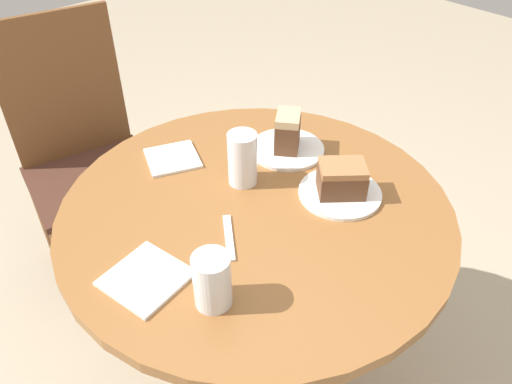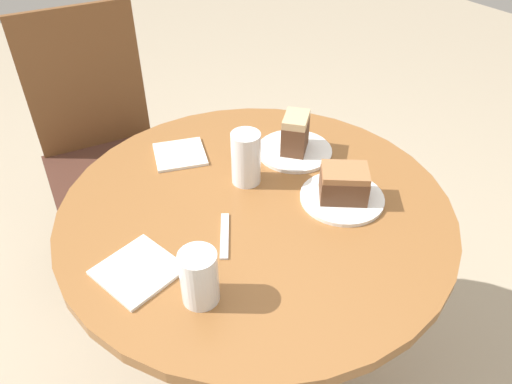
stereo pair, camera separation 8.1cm
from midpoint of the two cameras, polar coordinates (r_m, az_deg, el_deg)
name	(u,v)px [view 1 (the left image)]	position (r m, az deg, el deg)	size (l,w,h in m)	color
ground_plane	(256,380)	(1.80, -1.37, -20.74)	(8.00, 8.00, 0.00)	tan
table	(256,268)	(1.35, -1.73, -8.70)	(0.94, 0.94, 0.77)	brown
chair	(84,152)	(1.98, -20.17, 4.28)	(0.51, 0.48, 0.99)	brown
plate_near	(340,193)	(1.24, 7.73, -0.16)	(0.20, 0.20, 0.01)	white
plate_far	(287,149)	(1.38, 1.88, 4.90)	(0.21, 0.21, 0.01)	white
cake_slice_near	(342,179)	(1.21, 7.91, 1.48)	(0.14, 0.14, 0.08)	brown
cake_slice_far	(288,131)	(1.35, 1.93, 6.90)	(0.11, 0.11, 0.10)	brown
glass_lemonade	(243,161)	(1.24, -3.42, 3.51)	(0.07, 0.07, 0.14)	beige
glass_water	(212,283)	(0.96, -7.44, -10.38)	(0.07, 0.07, 0.12)	silver
napkin_stack	(146,278)	(1.06, -14.65, -9.57)	(0.18, 0.18, 0.01)	silver
fork	(327,165)	(1.33, 6.36, 3.08)	(0.10, 0.13, 0.00)	silver
spoon	(229,237)	(1.11, -5.20, -5.24)	(0.10, 0.13, 0.00)	silver
napkin_side	(173,158)	(1.37, -11.19, 3.77)	(0.17, 0.17, 0.01)	silver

